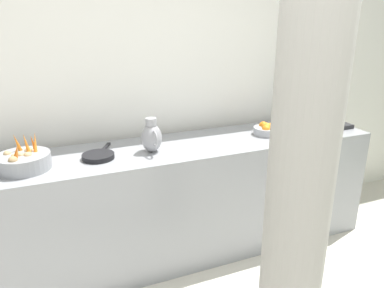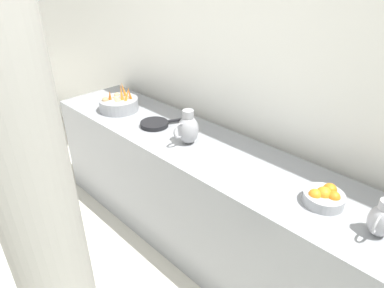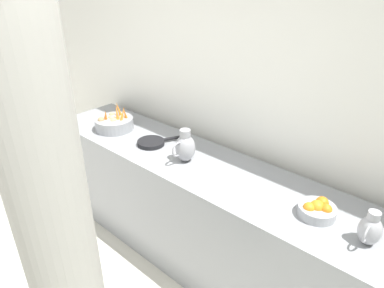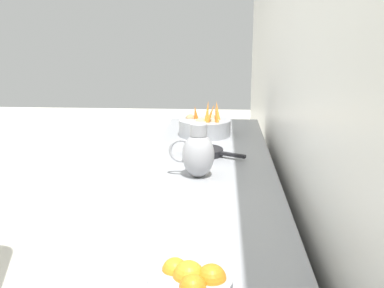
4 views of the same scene
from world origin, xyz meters
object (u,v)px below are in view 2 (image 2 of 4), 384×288
at_px(vegetable_colander, 119,104).
at_px(orange_bowl, 324,197).
at_px(metal_pitcher_tall, 188,129).
at_px(skillet_on_counter, 155,124).
at_px(metal_pitcher_short, 381,220).
at_px(support_column, 21,153).

distance_m(vegetable_colander, orange_bowl, 1.87).
bearing_deg(orange_bowl, metal_pitcher_tall, -87.79).
bearing_deg(skillet_on_counter, orange_bowl, 91.10).
bearing_deg(skillet_on_counter, metal_pitcher_short, 89.35).
xyz_separation_m(orange_bowl, metal_pitcher_short, (0.05, 0.29, 0.05)).
relative_size(metal_pitcher_tall, support_column, 0.08).
distance_m(metal_pitcher_tall, metal_pitcher_short, 1.30).
bearing_deg(support_column, orange_bowl, 152.53).
distance_m(vegetable_colander, skillet_on_counter, 0.48).
relative_size(metal_pitcher_short, support_column, 0.07).
relative_size(metal_pitcher_tall, skillet_on_counter, 0.73).
bearing_deg(support_column, vegetable_colander, -134.09).
height_order(vegetable_colander, support_column, support_column).
bearing_deg(vegetable_colander, metal_pitcher_short, 89.84).
relative_size(metal_pitcher_tall, metal_pitcher_short, 1.26).
xyz_separation_m(skillet_on_counter, support_column, (1.20, 0.76, 0.54)).
bearing_deg(support_column, skillet_on_counter, -147.87).
bearing_deg(vegetable_colander, orange_bowl, 91.22).
distance_m(metal_pitcher_tall, support_column, 1.33).
relative_size(orange_bowl, support_column, 0.07).
xyz_separation_m(orange_bowl, support_column, (1.23, -0.64, 0.52)).
height_order(vegetable_colander, metal_pitcher_tall, metal_pitcher_tall).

